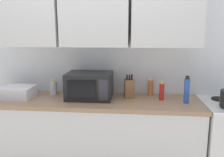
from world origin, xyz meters
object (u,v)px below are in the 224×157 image
object	(u,v)px
dish_rack	(16,92)
bottle_blue_cleaner	(187,90)
microwave	(90,85)
knife_block	(129,88)
bottle_spice_jar	(151,87)
bottle_red_sauce	(162,92)
bottle_clear_tall	(53,87)

from	to	relation	value
dish_rack	bottle_blue_cleaner	bearing A→B (deg)	-1.29
microwave	dish_rack	world-z (taller)	microwave
microwave	knife_block	xyz separation A→B (m)	(0.42, 0.07, -0.04)
knife_block	bottle_spice_jar	size ratio (longest dim) A/B	1.31
knife_block	dish_rack	bearing A→B (deg)	-174.93
microwave	knife_block	distance (m)	0.43
dish_rack	bottle_blue_cleaner	world-z (taller)	bottle_blue_cleaner
bottle_red_sauce	bottle_blue_cleaner	bearing A→B (deg)	-19.90
dish_rack	bottle_red_sauce	distance (m)	1.58
bottle_clear_tall	bottle_spice_jar	world-z (taller)	bottle_spice_jar
bottle_blue_cleaner	bottle_spice_jar	bearing A→B (deg)	142.80
bottle_red_sauce	bottle_clear_tall	world-z (taller)	bottle_red_sauce
knife_block	bottle_red_sauce	distance (m)	0.35
dish_rack	bottle_spice_jar	bearing A→B (deg)	8.39
bottle_red_sauce	bottle_blue_cleaner	xyz separation A→B (m)	(0.24, -0.09, 0.04)
dish_rack	bottle_blue_cleaner	xyz separation A→B (m)	(1.81, -0.04, 0.07)
bottle_blue_cleaner	knife_block	bearing A→B (deg)	165.38
dish_rack	microwave	bearing A→B (deg)	3.12
bottle_blue_cleaner	bottle_clear_tall	xyz separation A→B (m)	(-1.45, 0.22, -0.06)
bottle_red_sauce	bottle_spice_jar	size ratio (longest dim) A/B	0.98
knife_block	bottle_spice_jar	xyz separation A→B (m)	(0.24, 0.11, -0.01)
microwave	bottle_red_sauce	world-z (taller)	microwave
dish_rack	bottle_blue_cleaner	size ratio (longest dim) A/B	1.37
knife_block	bottle_blue_cleaner	distance (m)	0.60
bottle_red_sauce	bottle_clear_tall	bearing A→B (deg)	173.89
bottle_clear_tall	knife_block	bearing A→B (deg)	-4.25
microwave	bottle_red_sauce	distance (m)	0.77
microwave	knife_block	size ratio (longest dim) A/B	1.86
microwave	bottle_spice_jar	distance (m)	0.68
microwave	dish_rack	bearing A→B (deg)	-176.88
bottle_red_sauce	bottle_spice_jar	bearing A→B (deg)	121.16
microwave	dish_rack	xyz separation A→B (m)	(-0.81, -0.04, -0.08)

